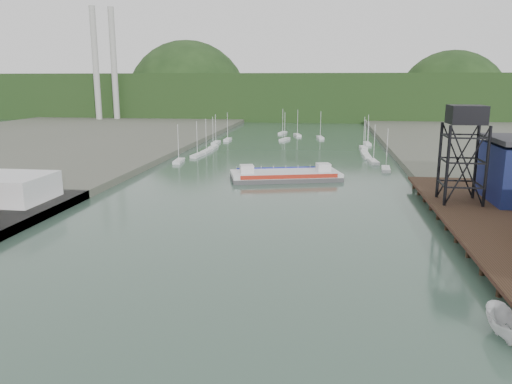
# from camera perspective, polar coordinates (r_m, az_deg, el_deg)

# --- Properties ---
(east_pier) EXTENTS (14.00, 70.00, 2.45)m
(east_pier) POSITION_cam_1_polar(r_m,az_deg,el_deg) (79.01, 25.74, -3.43)
(east_pier) COLOR black
(east_pier) RESTS_ON ground
(lift_tower) EXTENTS (6.50, 6.50, 16.00)m
(lift_tower) POSITION_cam_1_polar(r_m,az_deg,el_deg) (88.54, 22.87, 7.50)
(lift_tower) COLOR black
(lift_tower) RESTS_ON east_pier
(marina_sailboats) EXTENTS (57.71, 92.65, 0.90)m
(marina_sailboats) POSITION_cam_1_polar(r_m,az_deg,el_deg) (167.83, 3.76, 5.16)
(marina_sailboats) COLOR silver
(marina_sailboats) RESTS_ON ground
(smokestacks) EXTENTS (11.20, 8.20, 60.00)m
(smokestacks) POSITION_cam_1_polar(r_m,az_deg,el_deg) (285.93, -16.88, 13.68)
(smokestacks) COLOR #ADADA8
(smokestacks) RESTS_ON ground
(distant_hills) EXTENTS (500.00, 120.00, 80.00)m
(distant_hills) POSITION_cam_1_polar(r_m,az_deg,el_deg) (329.46, 5.33, 10.53)
(distant_hills) COLOR black
(distant_hills) RESTS_ON ground
(chain_ferry) EXTENTS (26.26, 16.03, 3.53)m
(chain_ferry) POSITION_cam_1_polar(r_m,az_deg,el_deg) (113.75, 3.38, 1.94)
(chain_ferry) COLOR #474749
(chain_ferry) RESTS_ON ground
(motorboat) EXTENTS (2.65, 6.43, 2.45)m
(motorboat) POSITION_cam_1_polar(r_m,az_deg,el_deg) (49.93, 26.49, -13.42)
(motorboat) COLOR silver
(motorboat) RESTS_ON ground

